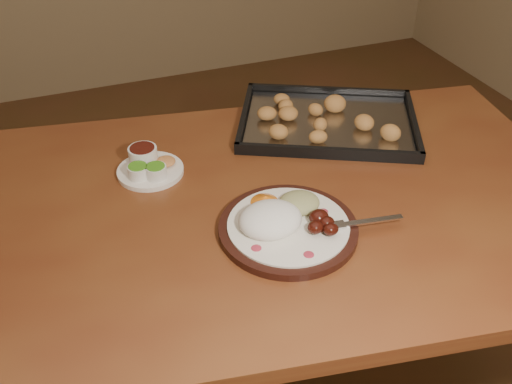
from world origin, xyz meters
name	(u,v)px	position (x,y,z in m)	size (l,w,h in m)	color
ground	(244,319)	(0.00, 0.00, 0.00)	(4.00, 4.00, 0.00)	#562F1D
dining_table	(265,233)	(-0.05, -0.30, 0.65)	(1.63, 1.14, 0.75)	brown
dinner_plate	(285,223)	(-0.05, -0.41, 0.77)	(0.38, 0.30, 0.07)	black
condiment_saucer	(148,166)	(-0.27, -0.09, 0.77)	(0.16, 0.16, 0.05)	white
baking_tray	(328,120)	(0.24, -0.04, 0.77)	(0.58, 0.53, 0.05)	black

